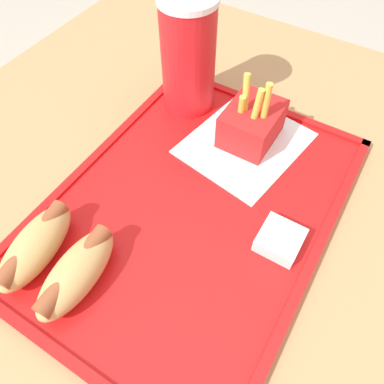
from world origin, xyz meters
TOP-DOWN VIEW (x-y plane):
  - ground_plane at (0.00, 0.00)m, footprint 8.00×8.00m
  - dining_table at (0.00, 0.00)m, footprint 1.05×0.96m
  - food_tray at (0.04, 0.03)m, footprint 0.46×0.33m
  - paper_napkin at (0.18, 0.02)m, footprint 0.19×0.17m
  - soda_cup at (0.21, 0.14)m, footprint 0.08×0.08m
  - hot_dog_far at (-0.11, 0.14)m, footprint 0.12×0.06m
  - hot_dog_near at (-0.11, 0.08)m, footprint 0.12×0.05m
  - fries_carton at (0.19, 0.02)m, footprint 0.09×0.07m
  - sauce_cup_mayo at (0.05, -0.09)m, footprint 0.05×0.05m

SIDE VIEW (x-z plane):
  - ground_plane at x=0.00m, z-range 0.00..0.00m
  - dining_table at x=0.00m, z-range 0.00..0.73m
  - food_tray at x=0.04m, z-range 0.73..0.75m
  - paper_napkin at x=0.18m, z-range 0.74..0.74m
  - sauce_cup_mayo at x=0.05m, z-range 0.74..0.76m
  - hot_dog_far at x=-0.11m, z-range 0.74..0.79m
  - hot_dog_near at x=-0.11m, z-range 0.74..0.79m
  - fries_carton at x=0.19m, z-range 0.72..0.83m
  - soda_cup at x=0.21m, z-range 0.73..0.93m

